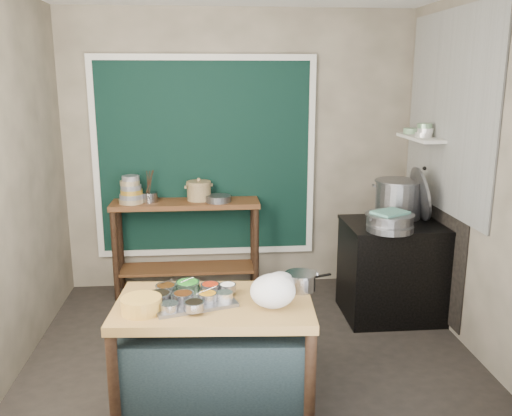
{
  "coord_description": "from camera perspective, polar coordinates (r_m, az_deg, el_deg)",
  "views": [
    {
      "loc": [
        -0.31,
        -3.97,
        2.14
      ],
      "look_at": [
        0.06,
        0.25,
        1.12
      ],
      "focal_mm": 38.0,
      "sensor_mm": 36.0,
      "label": 1
    }
  ],
  "objects": [
    {
      "name": "yellow_basin",
      "position": [
        3.41,
        -11.97,
        -9.94
      ],
      "size": [
        0.28,
        0.28,
        0.1
      ],
      "primitive_type": "cylinder",
      "rotation": [
        0.0,
        0.0,
        -0.16
      ],
      "color": "#B37832",
      "rests_on": "prep_table"
    },
    {
      "name": "left_wall",
      "position": [
        4.29,
        -24.69,
        2.4
      ],
      "size": [
        0.02,
        3.0,
        2.8
      ],
      "primitive_type": "cube",
      "color": "gray",
      "rests_on": "floor"
    },
    {
      "name": "shallow_pan",
      "position": [
        4.7,
        13.9,
        -2.04
      ],
      "size": [
        0.52,
        0.52,
        0.05
      ],
      "primitive_type": "cylinder",
      "rotation": [
        0.0,
        0.0,
        -0.41
      ],
      "color": "gray",
      "rests_on": "stove_top"
    },
    {
      "name": "green_cloth",
      "position": [
        4.72,
        13.94,
        -0.45
      ],
      "size": [
        0.34,
        0.32,
        0.02
      ],
      "primitive_type": "cube",
      "rotation": [
        0.0,
        0.0,
        0.49
      ],
      "color": "#4F836B",
      "rests_on": "steamer"
    },
    {
      "name": "pot_lid",
      "position": [
        5.08,
        16.92,
        1.43
      ],
      "size": [
        0.15,
        0.5,
        0.49
      ],
      "primitive_type": "cylinder",
      "rotation": [
        0.0,
        1.36,
        -0.06
      ],
      "color": "gray",
      "rests_on": "stove_top"
    },
    {
      "name": "curtain_panel",
      "position": [
        5.5,
        -5.4,
        5.27
      ],
      "size": [
        2.1,
        0.02,
        1.9
      ],
      "primitive_type": "cube",
      "color": "black",
      "rests_on": "back_wall"
    },
    {
      "name": "shelf_bowl_green",
      "position": [
        5.45,
        16.01,
        7.82
      ],
      "size": [
        0.19,
        0.19,
        0.05
      ],
      "primitive_type": "cylinder",
      "rotation": [
        0.0,
        0.0,
        -0.42
      ],
      "color": "gray",
      "rests_on": "wall_shelf"
    },
    {
      "name": "ceramic_crock",
      "position": [
        5.4,
        -6.03,
        1.71
      ],
      "size": [
        0.33,
        0.33,
        0.17
      ],
      "primitive_type": null,
      "rotation": [
        0.0,
        0.0,
        0.38
      ],
      "color": "#91794F",
      "rests_on": "back_counter"
    },
    {
      "name": "wide_bowl",
      "position": [
        5.32,
        -3.99,
        0.98
      ],
      "size": [
        0.32,
        0.32,
        0.06
      ],
      "primitive_type": "cylinder",
      "rotation": [
        0.0,
        0.0,
        -0.36
      ],
      "color": "gray",
      "rests_on": "back_counter"
    },
    {
      "name": "curtain_frame",
      "position": [
        5.49,
        -5.4,
        5.25
      ],
      "size": [
        2.22,
        0.03,
        2.02
      ],
      "primitive_type": null,
      "color": "beige",
      "rests_on": "back_wall"
    },
    {
      "name": "soot_patch",
      "position": [
        5.26,
        18.19,
        -3.01
      ],
      "size": [
        0.01,
        1.3,
        1.3
      ],
      "primitive_type": "cube",
      "color": "black",
      "rests_on": "right_wall"
    },
    {
      "name": "back_counter",
      "position": [
        5.51,
        -7.28,
        -4.1
      ],
      "size": [
        1.45,
        0.4,
        0.95
      ],
      "primitive_type": "cube",
      "color": "#553318",
      "rests_on": "floor"
    },
    {
      "name": "steamer",
      "position": [
        4.74,
        13.89,
        -1.38
      ],
      "size": [
        0.55,
        0.55,
        0.14
      ],
      "primitive_type": null,
      "rotation": [
        0.0,
        0.0,
        0.38
      ],
      "color": "gray",
      "rests_on": "stove_top"
    },
    {
      "name": "stove_block",
      "position": [
        5.11,
        14.35,
        -6.46
      ],
      "size": [
        0.9,
        0.68,
        0.85
      ],
      "primitive_type": "cube",
      "color": "black",
      "rests_on": "floor"
    },
    {
      "name": "stove_top",
      "position": [
        4.98,
        14.65,
        -1.7
      ],
      "size": [
        0.92,
        0.69,
        0.03
      ],
      "primitive_type": "cube",
      "color": "black",
      "rests_on": "stove_block"
    },
    {
      "name": "prep_table",
      "position": [
        3.67,
        -4.33,
        -15.19
      ],
      "size": [
        1.3,
        0.8,
        0.75
      ],
      "primitive_type": "cube",
      "rotation": [
        0.0,
        0.0,
        -0.07
      ],
      "color": "brown",
      "rests_on": "floor"
    },
    {
      "name": "condiment_bowls",
      "position": [
        3.51,
        -7.02,
        -8.96
      ],
      "size": [
        0.56,
        0.45,
        0.06
      ],
      "color": "gray",
      "rests_on": "condiment_tray"
    },
    {
      "name": "stock_pot",
      "position": [
        5.14,
        14.73,
        0.94
      ],
      "size": [
        0.51,
        0.51,
        0.35
      ],
      "primitive_type": null,
      "rotation": [
        0.0,
        0.0,
        -0.16
      ],
      "color": "gray",
      "rests_on": "stove_top"
    },
    {
      "name": "shelf_bowl_stack",
      "position": [
        5.15,
        17.32,
        7.77
      ],
      "size": [
        0.15,
        0.15,
        0.12
      ],
      "color": "silver",
      "rests_on": "wall_shelf"
    },
    {
      "name": "right_wall",
      "position": [
        4.54,
        22.25,
        3.18
      ],
      "size": [
        0.02,
        3.0,
        2.8
      ],
      "primitive_type": "cube",
      "color": "gray",
      "rests_on": "floor"
    },
    {
      "name": "plastic_bag_a",
      "position": [
        3.38,
        1.79,
        -8.73
      ],
      "size": [
        0.33,
        0.3,
        0.21
      ],
      "primitive_type": "ellipsoid",
      "rotation": [
        0.0,
        0.0,
        -0.24
      ],
      "color": "white",
      "rests_on": "prep_table"
    },
    {
      "name": "back_wall",
      "position": [
        5.54,
        -1.76,
        5.91
      ],
      "size": [
        3.5,
        0.02,
        2.8
      ],
      "primitive_type": "cube",
      "color": "gray",
      "rests_on": "floor"
    },
    {
      "name": "tile_panel",
      "position": [
        4.97,
        19.58,
        9.47
      ],
      "size": [
        0.02,
        1.7,
        1.7
      ],
      "primitive_type": "cube",
      "color": "#B2B2AA",
      "rests_on": "right_wall"
    },
    {
      "name": "utensil_cup",
      "position": [
        5.41,
        -11.1,
        1.14
      ],
      "size": [
        0.2,
        0.2,
        0.1
      ],
      "primitive_type": "cylinder",
      "rotation": [
        0.0,
        0.0,
        0.33
      ],
      "color": "gray",
      "rests_on": "back_counter"
    },
    {
      "name": "saucepan",
      "position": [
        3.67,
        4.69,
        -7.7
      ],
      "size": [
        0.28,
        0.28,
        0.12
      ],
      "primitive_type": null,
      "rotation": [
        0.0,
        0.0,
        0.36
      ],
      "color": "gray",
      "rests_on": "prep_table"
    },
    {
      "name": "floor",
      "position": [
        4.53,
        -0.49,
        -14.78
      ],
      "size": [
        3.5,
        3.0,
        0.02
      ],
      "primitive_type": "cube",
      "color": "black",
      "rests_on": "ground"
    },
    {
      "name": "condiment_tray",
      "position": [
        3.51,
        -6.73,
        -9.64
      ],
      "size": [
        0.59,
        0.49,
        0.02
      ],
      "primitive_type": "cube",
      "rotation": [
        0.0,
        0.0,
        0.29
      ],
      "color": "gray",
      "rests_on": "prep_table"
    },
    {
      "name": "wall_shelf",
      "position": [
        5.22,
        16.96,
        7.07
      ],
      "size": [
        0.22,
        0.7,
        0.03
      ],
      "primitive_type": "cube",
      "color": "beige",
      "rests_on": "right_wall"
    },
    {
      "name": "plastic_bag_b",
      "position": [
        3.61,
        2.55,
        -7.86
      ],
      "size": [
        0.23,
        0.21,
        0.15
      ],
      "primitive_type": "ellipsoid",
      "rotation": [
        0.0,
        0.0,
        -0.22
      ],
      "color": "white",
      "rests_on": "prep_table"
    },
    {
      "name": "bowl_stack",
      "position": [
        5.37,
        -13.05,
        1.73
      ],
      "size": [
        0.24,
        0.24,
        0.27
      ],
      "color": "tan",
      "rests_on": "back_counter"
    }
  ]
}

